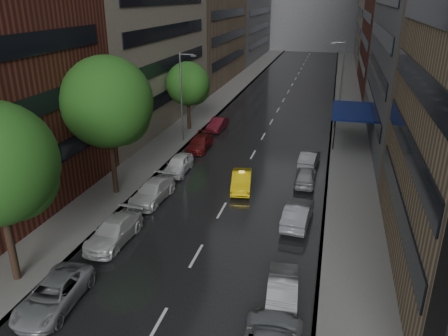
# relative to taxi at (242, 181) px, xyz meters

# --- Properties ---
(road) EXTENTS (14.00, 140.00, 0.01)m
(road) POSITION_rel_taxi_xyz_m (-0.59, 30.05, -0.69)
(road) COLOR black
(road) RESTS_ON ground
(sidewalk_left) EXTENTS (4.00, 140.00, 0.15)m
(sidewalk_left) POSITION_rel_taxi_xyz_m (-9.59, 30.05, -0.62)
(sidewalk_left) COLOR gray
(sidewalk_left) RESTS_ON ground
(sidewalk_right) EXTENTS (4.00, 140.00, 0.15)m
(sidewalk_right) POSITION_rel_taxi_xyz_m (8.41, 30.05, -0.62)
(sidewalk_right) COLOR gray
(sidewalk_right) RESTS_ON ground
(tree_mid) EXTENTS (6.58, 6.58, 10.49)m
(tree_mid) POSITION_rel_taxi_xyz_m (-9.19, -3.22, 6.49)
(tree_mid) COLOR #382619
(tree_mid) RESTS_ON ground
(tree_far) EXTENTS (4.79, 4.79, 7.64)m
(tree_far) POSITION_rel_taxi_xyz_m (-9.19, 14.48, 4.53)
(tree_far) COLOR #382619
(tree_far) RESTS_ON ground
(taxi) EXTENTS (2.10, 4.40, 1.39)m
(taxi) POSITION_rel_taxi_xyz_m (0.00, 0.00, 0.00)
(taxi) COLOR yellow
(taxi) RESTS_ON ground
(parked_cars_left) EXTENTS (2.54, 35.65, 1.49)m
(parked_cars_left) POSITION_rel_taxi_xyz_m (-5.99, -2.41, 0.01)
(parked_cars_left) COLOR gray
(parked_cars_left) RESTS_ON ground
(parked_cars_right) EXTENTS (2.67, 28.28, 1.52)m
(parked_cars_right) POSITION_rel_taxi_xyz_m (4.81, -7.57, 0.03)
(parked_cars_right) COLOR slate
(parked_cars_right) RESTS_ON ground
(street_lamp_left) EXTENTS (1.74, 0.22, 9.00)m
(street_lamp_left) POSITION_rel_taxi_xyz_m (-8.31, 10.05, 4.19)
(street_lamp_left) COLOR gray
(street_lamp_left) RESTS_ON sidewalk_left
(street_lamp_right) EXTENTS (1.74, 0.22, 9.00)m
(street_lamp_right) POSITION_rel_taxi_xyz_m (7.13, 25.05, 4.19)
(street_lamp_right) COLOR gray
(street_lamp_right) RESTS_ON sidewalk_right
(awning) EXTENTS (4.00, 8.00, 3.12)m
(awning) POSITION_rel_taxi_xyz_m (8.39, 15.05, 2.44)
(awning) COLOR navy
(awning) RESTS_ON sidewalk_right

